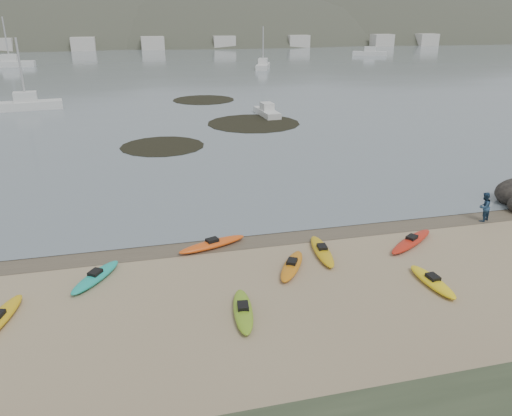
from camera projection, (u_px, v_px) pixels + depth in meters
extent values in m
plane|color=tan|center=(256.00, 236.00, 25.04)|extent=(600.00, 600.00, 0.00)
plane|color=brown|center=(257.00, 238.00, 24.77)|extent=(60.00, 60.00, 0.00)
plane|color=slate|center=(135.00, 33.00, 296.44)|extent=(1200.00, 1200.00, 0.00)
ellipsoid|color=gold|center=(322.00, 251.00, 23.04)|extent=(1.06, 3.37, 0.34)
ellipsoid|color=#1BAC9B|center=(96.00, 277.00, 20.77)|extent=(2.28, 2.95, 0.34)
ellipsoid|color=red|center=(411.00, 241.00, 24.03)|extent=(3.47, 2.62, 0.34)
ellipsoid|color=yellow|center=(432.00, 282.00, 20.41)|extent=(0.88, 2.94, 0.34)
ellipsoid|color=#7AAA22|center=(243.00, 311.00, 18.39)|extent=(1.11, 3.12, 0.34)
ellipsoid|color=orange|center=(292.00, 266.00, 21.69)|extent=(2.11, 2.92, 0.34)
ellipsoid|color=#F15515|center=(212.00, 244.00, 23.73)|extent=(3.54, 1.82, 0.34)
imported|color=navy|center=(484.00, 207.00, 26.57)|extent=(0.96, 0.87, 1.61)
cylinder|color=black|center=(162.00, 146.00, 41.91)|extent=(7.01, 7.01, 0.04)
cylinder|color=black|center=(253.00, 123.00, 50.76)|extent=(9.39, 9.39, 0.04)
cylinder|color=black|center=(204.00, 100.00, 64.65)|extent=(7.94, 7.94, 0.04)
cube|color=silver|center=(27.00, 105.00, 57.87)|extent=(8.04, 3.18, 1.10)
cube|color=silver|center=(267.00, 113.00, 54.43)|extent=(1.78, 5.50, 0.76)
cube|color=silver|center=(263.00, 66.00, 101.50)|extent=(4.82, 8.28, 1.12)
cube|color=silver|center=(10.00, 64.00, 105.16)|extent=(9.76, 2.75, 1.36)
cube|color=silver|center=(370.00, 53.00, 134.12)|extent=(9.02, 6.53, 1.25)
ellipsoid|color=#384235|center=(28.00, 91.00, 197.89)|extent=(220.00, 120.00, 80.00)
ellipsoid|color=#384235|center=(228.00, 80.00, 210.32)|extent=(200.00, 110.00, 68.00)
ellipsoid|color=#384235|center=(398.00, 76.00, 239.08)|extent=(230.00, 130.00, 76.00)
cube|color=beige|center=(84.00, 44.00, 151.46)|extent=(7.00, 5.00, 4.00)
cube|color=beige|center=(164.00, 43.00, 156.84)|extent=(7.00, 5.00, 4.00)
cube|color=beige|center=(238.00, 42.00, 162.22)|extent=(7.00, 5.00, 4.00)
cube|color=beige|center=(308.00, 41.00, 167.60)|extent=(7.00, 5.00, 4.00)
cube|color=beige|center=(373.00, 40.00, 172.99)|extent=(7.00, 5.00, 4.00)
cube|color=beige|center=(435.00, 40.00, 178.37)|extent=(7.00, 5.00, 4.00)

